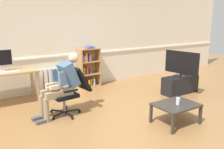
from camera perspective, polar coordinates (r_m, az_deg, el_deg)
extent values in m
plane|color=olive|center=(4.59, 4.27, -10.87)|extent=(18.00, 18.00, 0.00)
cube|color=beige|center=(6.51, -9.87, 8.52)|extent=(12.00, 0.10, 2.70)
cube|color=white|center=(6.50, -9.49, 4.71)|extent=(12.00, 0.03, 0.05)
cube|color=tan|center=(5.59, -17.25, -3.03)|extent=(0.06, 0.06, 0.72)
cube|color=tan|center=(6.10, -18.67, -1.77)|extent=(0.06, 0.06, 0.72)
cube|color=tan|center=(5.64, -24.48, 0.46)|extent=(1.35, 0.63, 0.04)
cube|color=silver|center=(5.68, -25.30, 0.72)|extent=(0.18, 0.14, 0.01)
cube|color=silver|center=(5.69, -25.39, 1.30)|extent=(0.04, 0.02, 0.10)
cube|color=white|center=(5.50, -24.13, 0.49)|extent=(0.42, 0.12, 0.02)
cube|color=white|center=(5.56, -21.58, 0.92)|extent=(0.06, 0.10, 0.03)
cube|color=#AD7F4C|center=(6.48, -7.63, 1.34)|extent=(0.03, 0.28, 1.08)
cube|color=#AD7F4C|center=(6.73, -3.34, 1.89)|extent=(0.03, 0.28, 1.08)
cube|color=#AD7F4C|center=(6.72, -6.00, 1.83)|extent=(0.56, 0.02, 1.08)
cube|color=#AD7F4C|center=(6.73, -5.35, -2.78)|extent=(0.53, 0.28, 0.03)
cube|color=#AD7F4C|center=(6.64, -5.41, 0.14)|extent=(0.53, 0.28, 0.03)
cube|color=#AD7F4C|center=(6.57, -5.48, 3.12)|extent=(0.53, 0.28, 0.03)
cube|color=#AD7F4C|center=(6.51, -5.55, 6.16)|extent=(0.53, 0.28, 0.03)
cube|color=#89428E|center=(6.59, -7.12, -1.99)|extent=(0.04, 0.19, 0.23)
cube|color=#38844C|center=(6.53, -7.27, 0.73)|extent=(0.04, 0.19, 0.16)
cube|color=#89428E|center=(6.44, -7.26, 3.92)|extent=(0.05, 0.19, 0.21)
cube|color=red|center=(6.63, -6.77, -1.91)|extent=(0.04, 0.19, 0.23)
cube|color=gold|center=(6.54, -6.90, 0.92)|extent=(0.03, 0.19, 0.20)
cube|color=beige|center=(6.49, -6.81, 3.81)|extent=(0.05, 0.19, 0.16)
cube|color=black|center=(6.65, -6.41, -2.09)|extent=(0.03, 0.19, 0.17)
cube|color=red|center=(6.56, -6.27, 1.01)|extent=(0.03, 0.19, 0.21)
cube|color=orange|center=(6.48, -6.48, 4.13)|extent=(0.05, 0.19, 0.23)
cube|color=gold|center=(6.66, -5.83, -2.00)|extent=(0.04, 0.19, 0.19)
cube|color=red|center=(6.58, -6.15, 1.02)|extent=(0.03, 0.19, 0.20)
cube|color=#89428E|center=(6.52, -5.67, 3.91)|extent=(0.03, 0.19, 0.16)
cube|color=orange|center=(6.72, -5.32, -1.82)|extent=(0.03, 0.19, 0.19)
cube|color=#2D519E|center=(6.63, -5.63, 0.94)|extent=(0.02, 0.19, 0.16)
cube|color=#6699A3|center=(6.56, -5.46, 4.08)|extent=(0.04, 0.19, 0.19)
cube|color=white|center=(6.75, -4.59, -1.68)|extent=(0.04, 0.19, 0.20)
cube|color=#89428E|center=(6.47, -5.78, 6.34)|extent=(0.16, 0.22, 0.02)
cube|color=#2D519E|center=(6.53, -5.19, 6.63)|extent=(0.16, 0.22, 0.02)
cube|color=white|center=(6.25, -17.79, -1.77)|extent=(0.09, 0.08, 0.63)
cube|color=white|center=(6.28, -16.72, -1.62)|extent=(0.09, 0.08, 0.63)
cube|color=white|center=(6.32, -15.66, -1.47)|extent=(0.09, 0.08, 0.63)
cube|color=white|center=(6.35, -14.61, -1.32)|extent=(0.09, 0.08, 0.63)
cube|color=white|center=(6.39, -13.57, -1.18)|extent=(0.09, 0.08, 0.63)
cube|color=white|center=(6.43, -12.55, -1.03)|extent=(0.09, 0.08, 0.63)
cube|color=white|center=(6.47, -11.54, -0.89)|extent=(0.09, 0.08, 0.63)
cube|color=white|center=(6.51, -10.54, -0.75)|extent=(0.09, 0.08, 0.63)
cube|color=black|center=(4.76, -10.47, -9.28)|extent=(0.06, 0.30, 0.02)
cylinder|color=black|center=(4.66, -9.56, -10.30)|extent=(0.03, 0.06, 0.06)
cube|color=black|center=(4.91, -9.57, -8.54)|extent=(0.30, 0.10, 0.02)
cylinder|color=black|center=(4.95, -7.83, -8.75)|extent=(0.06, 0.03, 0.06)
cube|color=black|center=(5.02, -11.06, -8.08)|extent=(0.18, 0.28, 0.02)
cylinder|color=black|center=(5.18, -10.80, -7.86)|extent=(0.05, 0.06, 0.06)
cube|color=black|center=(4.95, -12.88, -8.49)|extent=(0.23, 0.25, 0.02)
cylinder|color=black|center=(5.04, -14.38, -8.67)|extent=(0.05, 0.06, 0.06)
cube|color=black|center=(4.79, -12.59, -9.25)|extent=(0.29, 0.15, 0.02)
cylinder|color=black|center=(4.71, -13.89, -10.22)|extent=(0.06, 0.04, 0.06)
cylinder|color=gray|center=(4.83, -11.40, -6.96)|extent=(0.05, 0.05, 0.30)
cube|color=black|center=(4.77, -11.51, -4.88)|extent=(0.50, 0.50, 0.07)
cube|color=black|center=(4.86, -7.79, -0.96)|extent=(0.37, 0.47, 0.52)
cube|color=black|center=(4.96, -12.76, -2.47)|extent=(0.28, 0.07, 0.03)
cube|color=black|center=(4.51, -9.85, -3.92)|extent=(0.28, 0.07, 0.03)
cube|color=#937F60|center=(4.74, -11.56, -3.67)|extent=(0.29, 0.36, 0.14)
cube|color=#476689|center=(4.72, -10.39, 0.02)|extent=(0.39, 0.37, 0.52)
sphere|color=beige|center=(4.71, -9.27, 4.00)|extent=(0.20, 0.20, 0.20)
cube|color=white|center=(4.60, -14.73, -3.08)|extent=(0.15, 0.05, 0.02)
cube|color=#937F60|center=(4.75, -14.35, -4.16)|extent=(0.43, 0.17, 0.13)
cylinder|color=#937F60|center=(4.76, -16.47, -7.56)|extent=(0.10, 0.10, 0.46)
cube|color=#4C4C51|center=(4.80, -17.43, -10.00)|extent=(0.23, 0.11, 0.06)
cube|color=#937F60|center=(4.57, -13.31, -4.78)|extent=(0.43, 0.17, 0.13)
cylinder|color=#937F60|center=(4.58, -15.51, -8.31)|extent=(0.10, 0.10, 0.46)
cube|color=#4C4C51|center=(4.62, -16.51, -10.83)|extent=(0.23, 0.11, 0.06)
cube|color=#476689|center=(4.76, -13.67, -0.26)|extent=(0.11, 0.09, 0.26)
cube|color=beige|center=(4.71, -14.33, -2.41)|extent=(0.25, 0.09, 0.07)
cube|color=#476689|center=(4.48, -11.93, -1.02)|extent=(0.11, 0.09, 0.26)
cube|color=beige|center=(4.54, -13.33, -2.94)|extent=(0.25, 0.09, 0.07)
cube|color=black|center=(6.32, 16.03, -2.38)|extent=(0.99, 0.37, 0.44)
cube|color=black|center=(6.26, 16.17, -0.34)|extent=(0.25, 0.35, 0.02)
cylinder|color=black|center=(6.25, 16.19, -0.03)|extent=(0.04, 0.04, 0.05)
cube|color=black|center=(6.19, 16.38, 2.76)|extent=(0.19, 0.92, 0.57)
cube|color=white|center=(6.21, 16.48, 2.78)|extent=(0.14, 0.86, 0.52)
cube|color=#332D28|center=(4.13, 14.44, -11.53)|extent=(0.04, 0.04, 0.34)
cube|color=#332D28|center=(4.64, 20.46, -9.13)|extent=(0.04, 0.04, 0.34)
cube|color=#332D28|center=(4.95, 15.47, -7.33)|extent=(0.04, 0.04, 0.34)
cube|color=#332D28|center=(4.48, 9.35, -9.27)|extent=(0.04, 0.04, 0.34)
cube|color=#332D28|center=(4.47, 15.15, -7.01)|extent=(0.77, 0.60, 0.03)
cylinder|color=silver|center=(4.42, 15.59, -6.19)|extent=(0.07, 0.07, 0.13)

